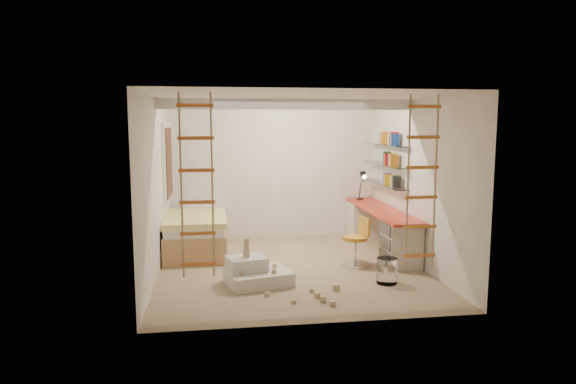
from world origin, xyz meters
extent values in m
plane|color=#9E8066|center=(0.00, 0.00, 0.00)|extent=(4.50, 4.50, 0.00)
cube|color=white|center=(0.00, 0.30, 2.52)|extent=(4.00, 0.18, 0.16)
cube|color=white|center=(-1.97, 1.50, 1.55)|extent=(0.06, 1.15, 1.35)
cube|color=#4C2D1E|center=(-1.93, 1.50, 1.55)|extent=(0.02, 1.00, 1.20)
cylinder|color=white|center=(1.22, -0.96, 0.18)|extent=(0.29, 0.29, 0.36)
cube|color=red|center=(1.72, 0.83, 0.73)|extent=(0.55, 2.80, 0.04)
cube|color=beige|center=(1.72, 1.93, 0.35)|extent=(0.52, 0.55, 0.71)
cube|color=beige|center=(1.72, -0.17, 0.35)|extent=(0.52, 0.55, 0.71)
cube|color=#4C4742|center=(1.45, -0.17, 0.61)|extent=(0.02, 0.50, 0.18)
cube|color=#4C4742|center=(1.45, -0.17, 0.39)|extent=(0.02, 0.50, 0.18)
cube|color=#4C4742|center=(1.45, -0.17, 0.17)|extent=(0.02, 0.50, 0.18)
cube|color=white|center=(1.87, 1.13, 1.15)|extent=(0.25, 1.80, 0.01)
cube|color=white|center=(1.87, 1.13, 1.50)|extent=(0.25, 1.80, 0.01)
cube|color=white|center=(1.87, 1.13, 1.85)|extent=(0.25, 1.80, 0.01)
cube|color=#AD7F51|center=(-1.48, 1.23, 0.23)|extent=(1.00, 2.00, 0.45)
cube|color=white|center=(-1.48, 1.23, 0.51)|extent=(0.95, 1.95, 0.12)
cube|color=yellow|center=(-1.48, 1.08, 0.62)|extent=(1.02, 1.60, 0.10)
cube|color=white|center=(-1.48, 2.03, 0.63)|extent=(0.55, 0.35, 0.12)
cylinder|color=black|center=(1.67, 1.98, 0.76)|extent=(0.14, 0.14, 0.02)
cylinder|color=black|center=(1.67, 1.98, 0.95)|extent=(0.02, 0.15, 0.36)
cylinder|color=black|center=(1.67, 1.88, 1.20)|extent=(0.02, 0.27, 0.20)
cone|color=black|center=(1.67, 1.76, 1.25)|extent=(0.12, 0.14, 0.15)
cylinder|color=#FFEABF|center=(1.67, 1.72, 1.22)|extent=(0.08, 0.04, 0.08)
cylinder|color=gold|center=(1.02, -0.03, 0.44)|extent=(0.48, 0.48, 0.06)
cube|color=gold|center=(1.17, 0.01, 0.62)|extent=(0.11, 0.30, 0.28)
cylinder|color=silver|center=(1.02, -0.03, 0.25)|extent=(0.06, 0.06, 0.40)
cylinder|color=silver|center=(1.02, -0.03, 0.02)|extent=(0.55, 0.55, 0.05)
cube|color=silver|center=(-0.57, -0.73, 0.09)|extent=(0.99, 0.85, 0.19)
cube|color=silver|center=(-0.73, -0.68, 0.28)|extent=(0.61, 0.54, 0.19)
cube|color=#CCB284|center=(-0.73, -0.68, 0.42)|extent=(0.10, 0.10, 0.08)
cube|color=#CCB284|center=(-0.73, -0.68, 0.49)|extent=(0.08, 0.08, 0.07)
cube|color=#CCB284|center=(-0.73, -0.68, 0.59)|extent=(0.07, 0.07, 0.12)
cube|color=#CCB284|center=(-0.37, -0.88, 0.22)|extent=(0.06, 0.06, 0.06)
cube|color=#CCB284|center=(-0.33, -0.61, 0.22)|extent=(0.06, 0.06, 0.06)
cube|color=#CCB284|center=(-0.81, -0.91, 0.22)|extent=(0.06, 0.06, 0.06)
cube|color=#CCB284|center=(0.11, -1.19, 0.04)|extent=(0.07, 0.07, 0.07)
cube|color=#CCB284|center=(0.13, -1.41, 0.04)|extent=(0.07, 0.07, 0.07)
cube|color=#CCB284|center=(0.44, -1.16, 0.04)|extent=(0.07, 0.07, 0.07)
cube|color=#CCB284|center=(-0.20, -1.58, 0.04)|extent=(0.07, 0.07, 0.07)
cube|color=#CCB284|center=(-0.50, -1.27, 0.04)|extent=(0.07, 0.07, 0.07)
cube|color=#CCB284|center=(0.18, -1.56, 0.04)|extent=(0.07, 0.07, 0.07)
cube|color=#CCB284|center=(0.26, -1.73, 0.04)|extent=(0.07, 0.07, 0.07)
cube|color=#262626|center=(1.87, 1.13, 1.27)|extent=(0.14, 0.52, 0.22)
cube|color=#1E722D|center=(1.87, 1.13, 1.62)|extent=(0.14, 0.52, 0.22)
cube|color=white|center=(1.87, 1.13, 1.97)|extent=(0.14, 0.58, 0.22)
camera|label=1|loc=(-1.15, -7.65, 2.23)|focal=32.00mm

